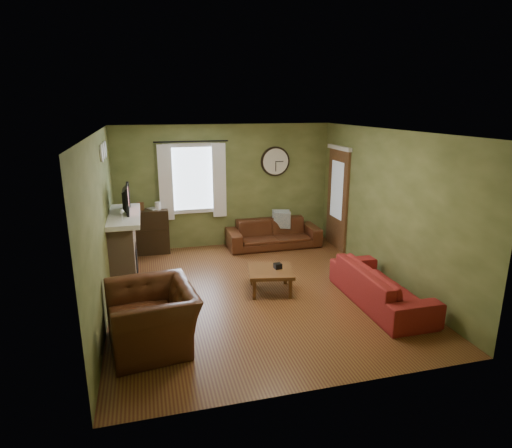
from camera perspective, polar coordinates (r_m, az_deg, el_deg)
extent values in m
cube|color=brown|center=(7.15, 0.04, -9.03)|extent=(4.60, 5.20, 0.00)
cube|color=white|center=(6.51, 0.04, 12.26)|extent=(4.60, 5.20, 0.00)
cube|color=olive|center=(6.54, -19.85, -0.24)|extent=(0.00, 5.20, 2.60)
cube|color=olive|center=(7.61, 17.04, 2.16)|extent=(0.00, 5.20, 2.60)
cube|color=olive|center=(9.19, -4.11, 5.04)|extent=(4.60, 0.00, 2.60)
cube|color=olive|center=(4.37, 8.82, -7.19)|extent=(4.60, 0.00, 2.60)
cube|color=tan|center=(7.83, -17.24, -3.20)|extent=(0.40, 1.40, 1.10)
cube|color=black|center=(7.91, -15.72, -4.82)|extent=(0.04, 0.60, 0.55)
cube|color=white|center=(7.67, -17.37, 1.00)|extent=(0.58, 1.60, 0.08)
imported|color=black|center=(7.77, -17.31, 2.81)|extent=(0.08, 0.60, 0.35)
cube|color=#994C3F|center=(7.75, -16.76, 3.25)|extent=(0.02, 0.62, 0.36)
cylinder|color=white|center=(7.15, -19.90, 8.83)|extent=(0.28, 0.28, 0.03)
cylinder|color=white|center=(7.49, -19.68, 9.12)|extent=(0.28, 0.28, 0.03)
cylinder|color=white|center=(7.84, -19.49, 9.39)|extent=(0.28, 0.28, 0.03)
cylinder|color=black|center=(8.84, -8.62, 10.83)|extent=(0.03, 0.03, 1.50)
cube|color=white|center=(8.90, -11.94, 5.38)|extent=(0.28, 0.04, 1.55)
cube|color=white|center=(9.02, -4.92, 5.79)|extent=(0.28, 0.04, 1.55)
cube|color=brown|center=(9.23, 10.82, 3.26)|extent=(0.05, 0.90, 2.10)
imported|color=brown|center=(8.94, -14.01, 2.09)|extent=(0.27, 0.29, 0.02)
imported|color=#472212|center=(9.27, 2.33, -1.28)|extent=(1.99, 0.78, 0.58)
cube|color=#9EACB1|center=(9.51, 3.31, 0.77)|extent=(0.40, 0.21, 0.38)
cube|color=#9EACB1|center=(9.36, 3.52, 0.53)|extent=(0.38, 0.24, 0.37)
imported|color=maroon|center=(6.93, 16.28, -7.87)|extent=(0.79, 2.02, 0.59)
imported|color=#472212|center=(5.69, -13.63, -11.98)|extent=(1.20, 1.33, 0.78)
cube|color=black|center=(7.08, 2.92, -5.80)|extent=(0.13, 0.13, 0.09)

